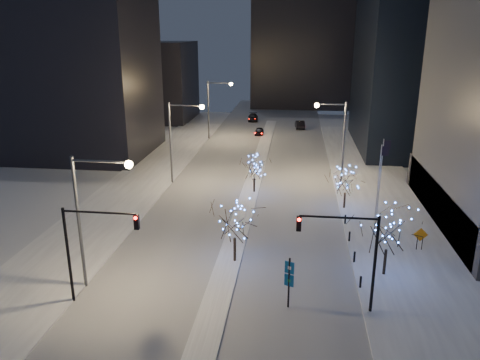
# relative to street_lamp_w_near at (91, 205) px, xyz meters

# --- Properties ---
(ground) EXTENTS (160.00, 160.00, 0.00)m
(ground) POSITION_rel_street_lamp_w_near_xyz_m (8.94, -2.00, -6.50)
(ground) COLOR silver
(ground) RESTS_ON ground
(road) EXTENTS (20.00, 130.00, 0.02)m
(road) POSITION_rel_street_lamp_w_near_xyz_m (8.94, 33.00, -6.49)
(road) COLOR #A7ACB6
(road) RESTS_ON ground
(median) EXTENTS (2.00, 80.00, 0.15)m
(median) POSITION_rel_street_lamp_w_near_xyz_m (8.94, 28.00, -6.42)
(median) COLOR white
(median) RESTS_ON ground
(east_sidewalk) EXTENTS (10.00, 90.00, 0.15)m
(east_sidewalk) POSITION_rel_street_lamp_w_near_xyz_m (23.94, 18.00, -6.42)
(east_sidewalk) COLOR white
(east_sidewalk) RESTS_ON ground
(west_sidewalk) EXTENTS (8.00, 90.00, 0.15)m
(west_sidewalk) POSITION_rel_street_lamp_w_near_xyz_m (-5.06, 18.00, -6.42)
(west_sidewalk) COLOR white
(west_sidewalk) RESTS_ON ground
(filler_west_near) EXTENTS (22.00, 18.00, 24.00)m
(filler_west_near) POSITION_rel_street_lamp_w_near_xyz_m (-19.06, 38.00, 5.50)
(filler_west_near) COLOR black
(filler_west_near) RESTS_ON ground
(filler_west_far) EXTENTS (18.00, 16.00, 16.00)m
(filler_west_far) POSITION_rel_street_lamp_w_near_xyz_m (-17.06, 68.00, 1.50)
(filler_west_far) COLOR black
(filler_west_far) RESTS_ON ground
(horizon_block) EXTENTS (24.00, 14.00, 42.00)m
(horizon_block) POSITION_rel_street_lamp_w_near_xyz_m (14.94, 90.00, 14.50)
(horizon_block) COLOR black
(horizon_block) RESTS_ON ground
(street_lamp_w_near) EXTENTS (4.40, 0.56, 10.00)m
(street_lamp_w_near) POSITION_rel_street_lamp_w_near_xyz_m (0.00, 0.00, 0.00)
(street_lamp_w_near) COLOR #595E66
(street_lamp_w_near) RESTS_ON ground
(street_lamp_w_mid) EXTENTS (4.40, 0.56, 10.00)m
(street_lamp_w_mid) POSITION_rel_street_lamp_w_near_xyz_m (0.00, 25.00, 0.00)
(street_lamp_w_mid) COLOR #595E66
(street_lamp_w_mid) RESTS_ON ground
(street_lamp_w_far) EXTENTS (4.40, 0.56, 10.00)m
(street_lamp_w_far) POSITION_rel_street_lamp_w_near_xyz_m (0.00, 50.00, 0.00)
(street_lamp_w_far) COLOR #595E66
(street_lamp_w_far) RESTS_ON ground
(street_lamp_east) EXTENTS (3.90, 0.56, 10.00)m
(street_lamp_east) POSITION_rel_street_lamp_w_near_xyz_m (19.02, 28.00, -0.05)
(street_lamp_east) COLOR #595E66
(street_lamp_east) RESTS_ON ground
(traffic_signal_west) EXTENTS (5.26, 0.43, 7.00)m
(traffic_signal_west) POSITION_rel_street_lamp_w_near_xyz_m (0.50, -2.00, -1.74)
(traffic_signal_west) COLOR black
(traffic_signal_west) RESTS_ON ground
(traffic_signal_east) EXTENTS (5.26, 0.43, 7.00)m
(traffic_signal_east) POSITION_rel_street_lamp_w_near_xyz_m (17.88, -1.00, -1.74)
(traffic_signal_east) COLOR black
(traffic_signal_east) RESTS_ON ground
(flagpoles) EXTENTS (1.35, 2.60, 8.00)m
(flagpoles) POSITION_rel_street_lamp_w_near_xyz_m (22.30, 15.25, -1.70)
(flagpoles) COLOR silver
(flagpoles) RESTS_ON east_sidewalk
(bollards) EXTENTS (0.16, 12.16, 0.90)m
(bollards) POSITION_rel_street_lamp_w_near_xyz_m (19.14, 8.00, -5.90)
(bollards) COLOR black
(bollards) RESTS_ON east_sidewalk
(car_near) EXTENTS (1.57, 3.76, 1.27)m
(car_near) POSITION_rel_street_lamp_w_near_xyz_m (7.44, 54.44, -5.86)
(car_near) COLOR black
(car_near) RESTS_ON ground
(car_mid) EXTENTS (2.04, 4.82, 1.55)m
(car_mid) POSITION_rel_street_lamp_w_near_xyz_m (14.79, 61.32, -5.73)
(car_mid) COLOR black
(car_mid) RESTS_ON ground
(car_far) EXTENTS (2.38, 5.08, 1.44)m
(car_far) POSITION_rel_street_lamp_w_near_xyz_m (5.03, 68.09, -5.78)
(car_far) COLOR black
(car_far) RESTS_ON ground
(holiday_tree_median_near) EXTENTS (5.11, 5.11, 5.21)m
(holiday_tree_median_near) POSITION_rel_street_lamp_w_near_xyz_m (9.44, 5.09, -2.89)
(holiday_tree_median_near) COLOR black
(holiday_tree_median_near) RESTS_ON median
(holiday_tree_median_far) EXTENTS (3.49, 3.49, 4.37)m
(holiday_tree_median_far) POSITION_rel_street_lamp_w_near_xyz_m (9.44, 22.42, -3.49)
(holiday_tree_median_far) COLOR black
(holiday_tree_median_far) RESTS_ON median
(holiday_tree_plaza_near) EXTENTS (4.64, 4.64, 5.50)m
(holiday_tree_plaza_near) POSITION_rel_street_lamp_w_near_xyz_m (21.20, 4.28, -2.73)
(holiday_tree_plaza_near) COLOR black
(holiday_tree_plaza_near) RESTS_ON east_sidewalk
(holiday_tree_plaza_far) EXTENTS (3.91, 3.91, 4.40)m
(holiday_tree_plaza_far) POSITION_rel_street_lamp_w_near_xyz_m (19.44, 18.40, -3.44)
(holiday_tree_plaza_far) COLOR black
(holiday_tree_plaza_far) RESTS_ON east_sidewalk
(wayfinding_sign) EXTENTS (0.64, 0.34, 3.74)m
(wayfinding_sign) POSITION_rel_street_lamp_w_near_xyz_m (13.94, -1.00, -4.20)
(wayfinding_sign) COLOR black
(wayfinding_sign) RESTS_ON ground
(construction_sign) EXTENTS (1.22, 0.06, 2.02)m
(construction_sign) POSITION_rel_street_lamp_w_near_xyz_m (24.93, 8.97, -5.13)
(construction_sign) COLOR black
(construction_sign) RESTS_ON east_sidewalk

